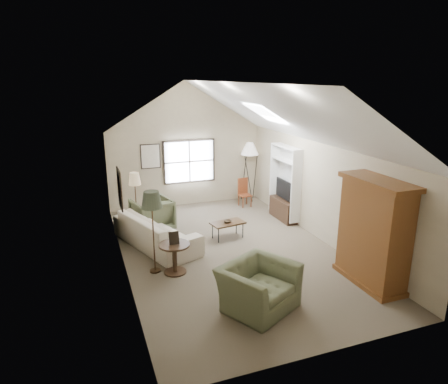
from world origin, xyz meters
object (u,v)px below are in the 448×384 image
object	(u,v)px
armchair_far	(152,215)
side_chair	(245,193)
side_table	(175,258)
armoire	(374,233)
armchair_near	(258,287)
coffee_table	(228,230)
sofa	(156,231)

from	to	relation	value
armchair_far	side_chair	bearing A→B (deg)	-174.39
side_table	armoire	bearing A→B (deg)	-25.84
armchair_near	coffee_table	size ratio (longest dim) A/B	1.48
side_chair	armoire	bearing A→B (deg)	-90.59
sofa	side_table	distance (m)	1.60
armchair_near	side_chair	size ratio (longest dim) A/B	1.39
armoire	armchair_far	size ratio (longest dim) A/B	2.18
armoire	armchair_far	xyz separation A→B (m)	(-3.69, 4.40, -0.64)
sofa	coffee_table	distance (m)	1.87
armchair_near	side_table	world-z (taller)	armchair_near
armchair_far	side_chair	distance (m)	3.42
armoire	side_chair	xyz separation A→B (m)	(-0.46, 5.51, -0.64)
armchair_near	sofa	bearing A→B (deg)	82.02
side_table	side_chair	size ratio (longest dim) A/B	0.72
armchair_near	coffee_table	xyz separation A→B (m)	(0.63, 3.26, -0.20)
armchair_near	side_chair	xyz separation A→B (m)	(2.11, 5.58, 0.04)
armoire	coffee_table	size ratio (longest dim) A/B	2.54
side_table	coffee_table	bearing A→B (deg)	38.78
coffee_table	side_table	world-z (taller)	side_table
armoire	sofa	bearing A→B (deg)	138.20
sofa	coffee_table	size ratio (longest dim) A/B	3.09
sofa	armchair_near	xyz separation A→B (m)	(1.22, -3.46, 0.03)
armchair_far	side_table	distance (m)	2.62
armchair_near	side_table	xyz separation A→B (m)	(-1.12, 1.86, -0.08)
coffee_table	side_chair	xyz separation A→B (m)	(1.48, 2.32, 0.24)
side_table	side_chair	world-z (taller)	side_chair
coffee_table	armchair_near	bearing A→B (deg)	-100.95
armchair_far	coffee_table	distance (m)	2.15
armchair_near	coffee_table	bearing A→B (deg)	51.62
sofa	coffee_table	bearing A→B (deg)	-115.93
armchair_near	coffee_table	distance (m)	3.33
coffee_table	side_table	bearing A→B (deg)	-141.22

